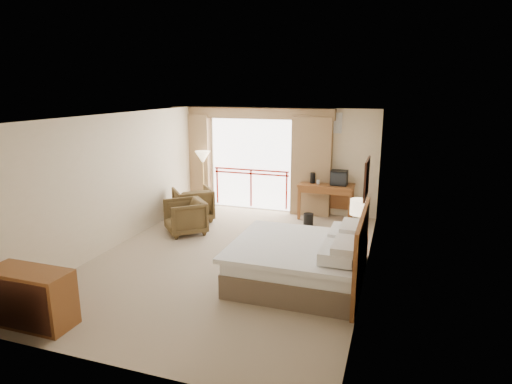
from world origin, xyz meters
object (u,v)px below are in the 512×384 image
(side_table, at_px, (183,212))
(floor_lamp, at_px, (203,159))
(nightstand, at_px, (357,247))
(dresser, at_px, (30,298))
(table_lamp, at_px, (360,208))
(armchair_far, at_px, (194,220))
(tv, at_px, (339,178))
(armchair_near, at_px, (186,233))
(wastebasket, at_px, (308,220))
(bed, at_px, (301,261))
(desk, at_px, (327,191))

(side_table, relative_size, floor_lamp, 0.32)
(nightstand, height_order, dresser, dresser)
(table_lamp, bearing_deg, armchair_far, 162.69)
(floor_lamp, xyz_separation_m, dresser, (0.27, -6.09, -0.95))
(tv, xyz_separation_m, armchair_near, (-3.09, -2.11, -1.06))
(table_lamp, relative_size, dresser, 0.52)
(tv, bearing_deg, wastebasket, -122.48)
(table_lamp, bearing_deg, bed, -121.80)
(tv, relative_size, wastebasket, 1.36)
(bed, relative_size, armchair_far, 2.37)
(armchair_far, bearing_deg, table_lamp, 122.51)
(wastebasket, height_order, armchair_near, armchair_near)
(armchair_near, xyz_separation_m, floor_lamp, (-0.49, 2.00, 1.34))
(armchair_near, bearing_deg, bed, 19.24)
(desk, xyz_separation_m, wastebasket, (-0.28, -0.77, -0.54))
(nightstand, xyz_separation_m, dresser, (-4.03, -3.71, 0.12))
(bed, distance_m, desk, 3.82)
(wastebasket, relative_size, armchair_far, 0.33)
(wastebasket, bearing_deg, side_table, -160.38)
(table_lamp, relative_size, desk, 0.46)
(wastebasket, xyz_separation_m, side_table, (-2.80, -1.00, 0.19))
(desk, bearing_deg, side_table, -153.34)
(table_lamp, bearing_deg, nightstand, -90.00)
(tv, distance_m, side_table, 3.85)
(wastebasket, bearing_deg, floor_lamp, 168.90)
(nightstand, xyz_separation_m, floor_lamp, (-4.29, 2.38, 1.07))
(nightstand, bearing_deg, wastebasket, 122.41)
(desk, bearing_deg, wastebasket, -113.50)
(armchair_far, bearing_deg, bed, 101.84)
(bed, height_order, armchair_far, bed)
(nightstand, relative_size, wastebasket, 1.85)
(wastebasket, xyz_separation_m, dresser, (-2.73, -5.50, 0.25))
(tv, bearing_deg, armchair_far, -153.50)
(tv, height_order, dresser, tv)
(nightstand, relative_size, armchair_far, 0.61)
(tv, height_order, wastebasket, tv)
(bed, xyz_separation_m, tv, (0.09, 3.73, 0.68))
(bed, xyz_separation_m, armchair_far, (-3.28, 2.56, -0.38))
(nightstand, bearing_deg, desk, 108.11)
(armchair_near, bearing_deg, nightstand, 41.88)
(dresser, bearing_deg, tv, 64.01)
(bed, bearing_deg, tv, 88.68)
(desk, xyz_separation_m, armchair_far, (-3.07, -1.24, -0.68))
(nightstand, relative_size, table_lamp, 0.89)
(armchair_far, distance_m, dresser, 5.05)
(desk, bearing_deg, dresser, -118.82)
(armchair_near, distance_m, floor_lamp, 2.46)
(bed, distance_m, armchair_near, 3.43)
(bed, bearing_deg, desk, 93.22)
(wastebasket, xyz_separation_m, armchair_near, (-2.51, -1.41, -0.15))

